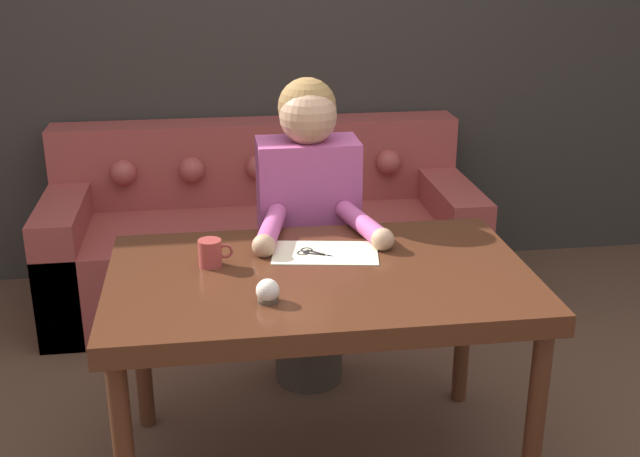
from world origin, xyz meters
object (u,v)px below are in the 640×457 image
object	(u,v)px
dining_table	(320,293)
pin_cushion	(268,292)
person	(308,234)
scissors	(318,254)
mug	(211,253)
couch	(263,240)

from	to	relation	value
dining_table	pin_cushion	xyz separation A→B (m)	(-0.18, -0.20, 0.11)
person	dining_table	bearing A→B (deg)	-93.45
dining_table	scissors	bearing A→B (deg)	84.72
mug	couch	bearing A→B (deg)	79.14
mug	pin_cushion	size ratio (longest dim) A/B	1.58
mug	dining_table	bearing A→B (deg)	-15.56
mug	pin_cushion	world-z (taller)	mug
mug	scissors	bearing A→B (deg)	6.87
couch	person	size ratio (longest dim) A/B	1.64
dining_table	pin_cushion	size ratio (longest dim) A/B	18.92
scissors	dining_table	bearing A→B (deg)	-95.28
couch	person	xyz separation A→B (m)	(0.12, -0.84, 0.35)
couch	dining_table	bearing A→B (deg)	-86.51
pin_cushion	mug	bearing A→B (deg)	118.70
dining_table	scissors	xyz separation A→B (m)	(0.01, 0.14, 0.08)
couch	pin_cushion	size ratio (longest dim) A/B	29.00
dining_table	person	size ratio (longest dim) A/B	1.07
dining_table	couch	size ratio (longest dim) A/B	0.65
person	pin_cushion	size ratio (longest dim) A/B	17.68
person	scissors	world-z (taller)	person
couch	pin_cushion	world-z (taller)	couch
person	mug	distance (m)	0.64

